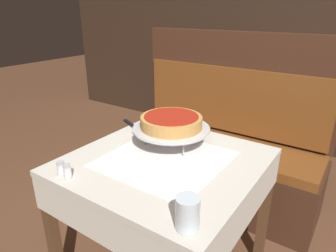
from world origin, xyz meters
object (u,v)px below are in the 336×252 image
at_px(dining_table_front, 165,179).
at_px(pizza_pan_stand, 171,129).
at_px(dining_table_rear, 283,102).
at_px(booth_bench, 220,154).
at_px(pizza_server, 137,129).
at_px(water_glass_near, 188,213).
at_px(pepper_shaker, 67,171).
at_px(deep_dish_pizza, 171,122).
at_px(condiment_caddy, 286,88).
at_px(salt_shaker, 61,168).

relative_size(dining_table_front, pizza_pan_stand, 2.18).
xyz_separation_m(dining_table_rear, booth_bench, (-0.22, -0.81, -0.25)).
distance_m(dining_table_front, pizza_server, 0.42).
height_order(water_glass_near, pepper_shaker, water_glass_near).
relative_size(pizza_pan_stand, pepper_shaker, 6.55).
xyz_separation_m(dining_table_front, deep_dish_pizza, (-0.06, 0.14, 0.25)).
distance_m(dining_table_rear, condiment_caddy, 0.18).
height_order(dining_table_front, condiment_caddy, condiment_caddy).
bearing_deg(deep_dish_pizza, condiment_caddy, 81.48).
bearing_deg(dining_table_rear, pizza_server, -108.07).
bearing_deg(dining_table_front, salt_shaker, -127.48).
bearing_deg(condiment_caddy, deep_dish_pizza, -98.52).
distance_m(deep_dish_pizza, water_glass_near, 0.64).
bearing_deg(salt_shaker, pizza_server, 96.23).
bearing_deg(salt_shaker, water_glass_near, 1.66).
bearing_deg(salt_shaker, pepper_shaker, 0.00).
xyz_separation_m(water_glass_near, condiment_caddy, (-0.18, 1.92, -0.02)).
xyz_separation_m(booth_bench, condiment_caddy, (0.25, 0.71, 0.40)).
bearing_deg(pizza_server, water_glass_near, -39.19).
relative_size(dining_table_front, dining_table_rear, 1.20).
height_order(pepper_shaker, condiment_caddy, condiment_caddy).
distance_m(salt_shaker, pepper_shaker, 0.04).
xyz_separation_m(pizza_server, pepper_shaker, (0.11, -0.58, 0.03)).
bearing_deg(pizza_pan_stand, dining_table_front, -67.94).
bearing_deg(deep_dish_pizza, pepper_shaker, -110.16).
distance_m(dining_table_front, condiment_caddy, 1.58).
height_order(deep_dish_pizza, condiment_caddy, deep_dish_pizza).
relative_size(pepper_shaker, condiment_caddy, 0.38).
distance_m(dining_table_rear, salt_shaker, 2.08).
xyz_separation_m(dining_table_rear, salt_shaker, (-0.41, -2.04, 0.14)).
bearing_deg(dining_table_rear, condiment_caddy, -72.62).
xyz_separation_m(pizza_pan_stand, salt_shaker, (-0.23, -0.51, -0.06)).
relative_size(deep_dish_pizza, condiment_caddy, 1.97).
xyz_separation_m(dining_table_front, pizza_server, (-0.35, 0.21, 0.12)).
relative_size(pizza_server, condiment_caddy, 1.92).
xyz_separation_m(deep_dish_pizza, salt_shaker, (-0.23, -0.51, -0.10)).
distance_m(dining_table_front, water_glass_near, 0.52).
relative_size(dining_table_rear, pizza_server, 2.35).
xyz_separation_m(pizza_pan_stand, condiment_caddy, (0.21, 1.43, -0.05)).
xyz_separation_m(pizza_server, salt_shaker, (0.06, -0.58, 0.03)).
bearing_deg(salt_shaker, dining_table_front, 52.52).
distance_m(booth_bench, pizza_server, 0.79).
bearing_deg(pizza_server, pepper_shaker, -79.68).
bearing_deg(deep_dish_pizza, water_glass_near, -51.38).
bearing_deg(water_glass_near, dining_table_rear, 95.95).
height_order(pizza_pan_stand, deep_dish_pizza, deep_dish_pizza).
bearing_deg(water_glass_near, booth_bench, 109.51).
relative_size(booth_bench, salt_shaker, 24.01).
distance_m(booth_bench, pizza_pan_stand, 0.85).
xyz_separation_m(dining_table_rear, pepper_shaker, (-0.37, -2.04, 0.14)).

